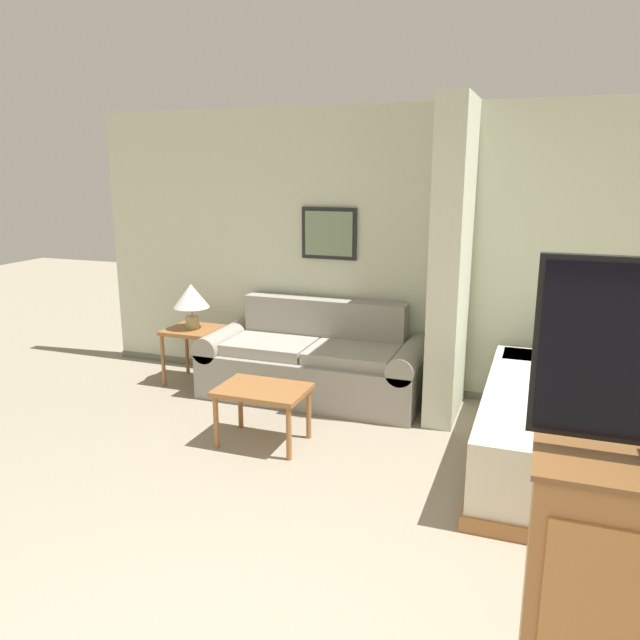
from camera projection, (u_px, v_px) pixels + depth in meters
The scene contains 8 objects.
wall_back at pixel (426, 254), 5.62m from camera, with size 6.68×0.16×2.60m.
wall_partition_pillar at pixel (451, 263), 5.08m from camera, with size 0.24×0.83×2.60m.
couch at pixel (314, 363), 5.71m from camera, with size 2.02×0.84×0.85m.
coffee_table at pixel (263, 395), 4.70m from camera, with size 0.67×0.48×0.45m.
side_table at pixel (193, 336), 6.04m from camera, with size 0.49×0.49×0.54m.
table_lamp at pixel (191, 298), 5.95m from camera, with size 0.34×0.34×0.43m.
bed at pixel (605, 433), 4.28m from camera, with size 1.66×2.17×0.55m.
backpack at pixel (589, 366), 4.25m from camera, with size 0.27×0.24×0.36m.
Camera 1 is at (1.01, -1.35, 2.06)m, focal length 35.00 mm.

